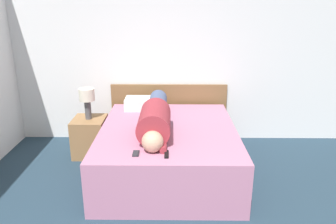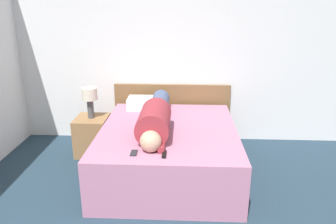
% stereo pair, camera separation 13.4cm
% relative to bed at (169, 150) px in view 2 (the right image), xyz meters
% --- Properties ---
extents(wall_back, '(5.93, 0.06, 2.60)m').
position_rel_bed_xyz_m(wall_back, '(0.09, 1.14, 1.00)').
color(wall_back, white).
rests_on(wall_back, ground_plane).
extents(bed, '(1.62, 1.92, 0.60)m').
position_rel_bed_xyz_m(bed, '(0.00, 0.00, 0.00)').
color(bed, '#B2708E').
rests_on(bed, ground_plane).
extents(headboard, '(1.74, 0.04, 0.87)m').
position_rel_bed_xyz_m(headboard, '(0.00, 1.07, 0.14)').
color(headboard, brown).
rests_on(headboard, ground_plane).
extents(nightstand, '(0.44, 0.47, 0.53)m').
position_rel_bed_xyz_m(nightstand, '(-1.09, 0.51, -0.04)').
color(nightstand, olive).
rests_on(nightstand, ground_plane).
extents(table_lamp, '(0.21, 0.21, 0.42)m').
position_rel_bed_xyz_m(table_lamp, '(-1.09, 0.51, 0.52)').
color(table_lamp, '#4C4C51').
rests_on(table_lamp, nightstand).
extents(person_lying, '(0.36, 1.64, 0.36)m').
position_rel_bed_xyz_m(person_lying, '(-0.15, -0.05, 0.45)').
color(person_lying, tan).
rests_on(person_lying, bed).
extents(pillow_near_headboard, '(0.57, 0.32, 0.16)m').
position_rel_bed_xyz_m(pillow_near_headboard, '(-0.33, 0.74, 0.38)').
color(pillow_near_headboard, silver).
rests_on(pillow_near_headboard, bed).
extents(tv_remote, '(0.04, 0.15, 0.02)m').
position_rel_bed_xyz_m(tv_remote, '(-0.01, -0.74, 0.31)').
color(tv_remote, black).
rests_on(tv_remote, bed).
extents(cell_phone, '(0.06, 0.13, 0.01)m').
position_rel_bed_xyz_m(cell_phone, '(-0.31, -0.72, 0.30)').
color(cell_phone, black).
rests_on(cell_phone, bed).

